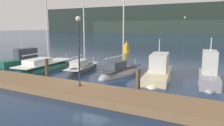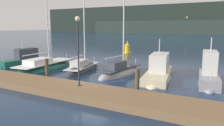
% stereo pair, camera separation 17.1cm
% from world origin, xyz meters
% --- Properties ---
extents(ground_plane, '(400.00, 400.00, 0.00)m').
position_xyz_m(ground_plane, '(0.00, 0.00, 0.00)').
color(ground_plane, '#192D4C').
extents(dock, '(30.05, 2.80, 0.45)m').
position_xyz_m(dock, '(0.00, -2.38, 0.23)').
color(dock, brown).
rests_on(dock, ground).
extents(mooring_pile_1, '(0.28, 0.28, 1.80)m').
position_xyz_m(mooring_pile_1, '(-3.83, -0.73, 0.90)').
color(mooring_pile_1, '#4C3D2D').
rests_on(mooring_pile_1, ground).
extents(mooring_pile_2, '(0.28, 0.28, 1.68)m').
position_xyz_m(mooring_pile_2, '(3.83, -0.73, 0.84)').
color(mooring_pile_2, '#4C3D2D').
rests_on(mooring_pile_2, ground).
extents(motorboat_berth_1, '(2.56, 5.45, 3.56)m').
position_xyz_m(motorboat_berth_1, '(-11.33, 3.22, 0.32)').
color(motorboat_berth_1, '#195647').
rests_on(motorboat_berth_1, ground).
extents(sailboat_berth_2, '(3.17, 8.42, 9.95)m').
position_xyz_m(sailboat_berth_2, '(-7.67, 2.79, 0.11)').
color(sailboat_berth_2, '#195647').
rests_on(sailboat_berth_2, ground).
extents(sailboat_berth_3, '(2.81, 6.35, 9.24)m').
position_xyz_m(sailboat_berth_3, '(-3.77, 3.95, 0.11)').
color(sailboat_berth_3, '#2D3338').
rests_on(sailboat_berth_3, ground).
extents(sailboat_berth_4, '(2.52, 6.17, 9.42)m').
position_xyz_m(sailboat_berth_4, '(0.21, 4.17, 0.12)').
color(sailboat_berth_4, gray).
rests_on(sailboat_berth_4, ground).
extents(motorboat_berth_5, '(3.13, 7.34, 3.77)m').
position_xyz_m(motorboat_berth_5, '(3.66, 4.49, 0.36)').
color(motorboat_berth_5, beige).
rests_on(motorboat_berth_5, ground).
extents(motorboat_berth_6, '(2.06, 5.17, 4.03)m').
position_xyz_m(motorboat_berth_6, '(7.57, 4.31, 0.49)').
color(motorboat_berth_6, gray).
rests_on(motorboat_berth_6, ground).
extents(channel_buoy, '(1.29, 1.29, 1.96)m').
position_xyz_m(channel_buoy, '(-5.91, 19.25, 0.73)').
color(channel_buoy, gold).
rests_on(channel_buoy, ground).
extents(dock_lamppost, '(0.32, 0.32, 4.47)m').
position_xyz_m(dock_lamppost, '(0.25, -1.99, 3.40)').
color(dock_lamppost, '#2D2D33').
rests_on(dock_lamppost, dock).
extents(hillside_backdrop, '(240.00, 23.00, 17.60)m').
position_xyz_m(hillside_backdrop, '(-0.08, 127.15, 8.10)').
color(hillside_backdrop, '#1E2823').
rests_on(hillside_backdrop, ground).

